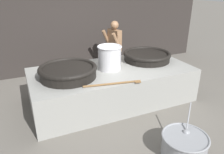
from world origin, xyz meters
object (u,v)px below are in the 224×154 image
(giant_wok_far, at_px, (147,56))
(prep_bowl_vegetables, at_px, (184,144))
(cook, at_px, (114,47))
(giant_wok_near, at_px, (68,71))
(stock_pot, at_px, (110,57))

(giant_wok_far, relative_size, prep_bowl_vegetables, 1.46)
(giant_wok_far, xyz_separation_m, prep_bowl_vegetables, (-0.75, -2.39, -0.71))
(cook, bearing_deg, giant_wok_near, 29.03)
(prep_bowl_vegetables, bearing_deg, giant_wok_near, 122.64)
(stock_pot, xyz_separation_m, cook, (0.72, 1.33, -0.18))
(giant_wok_near, relative_size, giant_wok_far, 1.01)
(giant_wok_near, bearing_deg, prep_bowl_vegetables, -57.36)
(stock_pot, bearing_deg, prep_bowl_vegetables, -80.63)
(stock_pot, distance_m, prep_bowl_vegetables, 2.40)
(prep_bowl_vegetables, bearing_deg, stock_pot, 99.37)
(prep_bowl_vegetables, bearing_deg, cook, 84.17)
(giant_wok_near, bearing_deg, cook, 39.97)
(giant_wok_near, distance_m, prep_bowl_vegetables, 2.60)
(stock_pot, distance_m, cook, 1.53)
(stock_pot, bearing_deg, giant_wok_near, -174.24)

